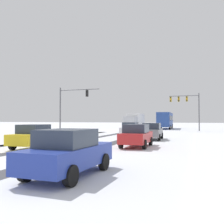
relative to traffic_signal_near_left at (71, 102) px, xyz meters
The scene contains 13 objects.
wheel_track_left_lane 15.26m from the traffic_signal_near_left, 46.34° to the right, with size 1.15×31.99×0.01m, color #424247.
wheel_track_right_lane 11.79m from the traffic_signal_near_left, 75.25° to the right, with size 0.79×31.99×0.01m, color #424247.
wheel_track_center 11.83m from the traffic_signal_near_left, 74.38° to the right, with size 1.11×31.99×0.01m, color #424247.
wheel_track_oncoming 13.11m from the traffic_signal_near_left, 58.85° to the right, with size 0.96×31.99×0.01m, color #424247.
traffic_signal_near_left is the anchor object (origin of this frame).
traffic_signal_far_right 20.61m from the traffic_signal_near_left, 42.71° to the left, with size 5.09×0.41×6.50m.
car_white_lead 10.03m from the traffic_signal_near_left, 11.83° to the right, with size 1.84×4.10×1.62m.
car_grey_second 14.72m from the traffic_signal_near_left, 28.32° to the right, with size 1.94×4.16×1.62m.
car_red_third 18.83m from the traffic_signal_near_left, 47.07° to the right, with size 1.89×4.13×1.62m.
car_yellow_cab_fourth 18.01m from the traffic_signal_near_left, 69.57° to the right, with size 1.99×4.18×1.62m.
car_blue_fifth 26.50m from the traffic_signal_near_left, 61.82° to the right, with size 1.93×4.15×1.62m.
bus_oncoming 24.73m from the traffic_signal_near_left, 64.85° to the left, with size 2.92×11.07×3.38m.
box_truck_delivery 14.78m from the traffic_signal_near_left, 65.76° to the left, with size 2.39×7.43×3.02m.
Camera 1 is at (8.90, -5.77, 1.96)m, focal length 39.66 mm.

